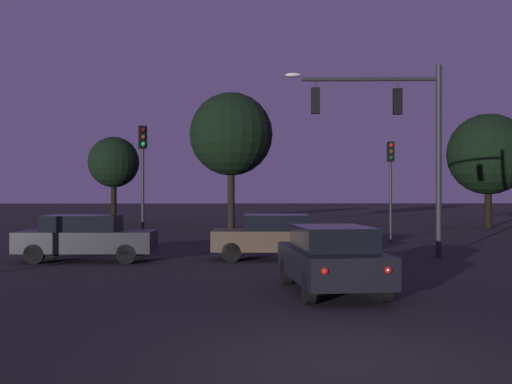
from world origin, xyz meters
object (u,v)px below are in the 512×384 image
traffic_light_corner_right (143,163)px  car_nearside_lane (332,258)px  tree_behind_sign (488,154)px  traffic_light_corner_left (391,171)px  traffic_signal_mast_arm (396,125)px  car_crossing_left (86,237)px  car_crossing_right (273,236)px  tree_left_far (231,134)px  tree_center_horizon (114,163)px

traffic_light_corner_right → car_nearside_lane: size_ratio=1.13×
tree_behind_sign → traffic_light_corner_left: bearing=-129.7°
traffic_signal_mast_arm → traffic_light_corner_left: size_ratio=1.47×
car_crossing_left → traffic_light_corner_right: bearing=72.9°
car_crossing_right → traffic_signal_mast_arm: bearing=6.3°
traffic_light_corner_right → tree_left_far: bearing=77.3°
car_nearside_lane → tree_behind_sign: bearing=61.1°
tree_center_horizon → car_crossing_left: bearing=-80.8°
car_crossing_left → tree_left_far: bearing=76.3°
traffic_light_corner_left → traffic_light_corner_right: size_ratio=0.93×
car_crossing_right → tree_center_horizon: (-9.58, 20.61, 3.43)m
traffic_signal_mast_arm → car_crossing_right: size_ratio=1.62×
traffic_light_corner_right → tree_center_horizon: tree_center_horizon is taller
tree_behind_sign → car_crossing_right: bearing=-129.7°
traffic_light_corner_left → tree_behind_sign: 13.59m
car_crossing_left → tree_center_horizon: tree_center_horizon is taller
traffic_light_corner_left → car_crossing_right: size_ratio=1.10×
traffic_light_corner_right → car_crossing_right: (4.96, -3.64, -2.65)m
car_crossing_right → tree_center_horizon: size_ratio=0.69×
car_crossing_right → tree_center_horizon: tree_center_horizon is taller
traffic_signal_mast_arm → car_crossing_left: (-10.50, -0.86, -3.80)m
traffic_light_corner_left → car_crossing_right: (-5.70, -6.90, -2.42)m
traffic_light_corner_right → car_crossing_right: 6.69m
car_crossing_right → tree_left_far: (-1.70, 18.11, 5.09)m
traffic_light_corner_right → car_nearside_lane: 12.37m
car_nearside_lane → tree_left_far: 25.65m
car_crossing_right → tree_behind_sign: tree_behind_sign is taller
traffic_light_corner_left → traffic_signal_mast_arm: bearing=-102.2°
traffic_light_corner_right → tree_behind_sign: tree_behind_sign is taller
tree_center_horizon → tree_behind_sign: bearing=-7.9°
car_crossing_left → tree_center_horizon: bearing=99.2°
traffic_signal_mast_arm → tree_center_horizon: size_ratio=1.12×
tree_behind_sign → tree_center_horizon: bearing=172.1°
car_crossing_left → tree_behind_sign: size_ratio=0.63×
car_crossing_right → tree_behind_sign: (14.34, 17.30, 3.81)m
traffic_light_corner_right → tree_center_horizon: size_ratio=0.82×
car_crossing_left → tree_left_far: tree_left_far is taller
car_nearside_lane → tree_center_horizon: bearing=111.0°
car_crossing_left → tree_behind_sign: bearing=40.7°
traffic_light_corner_left → tree_left_far: bearing=123.4°
traffic_light_corner_left → car_nearside_lane: 14.77m
traffic_light_corner_left → traffic_light_corner_right: 11.15m
traffic_light_corner_right → tree_left_far: tree_left_far is taller
traffic_light_corner_right → tree_behind_sign: size_ratio=0.69×
tree_behind_sign → traffic_light_corner_right: bearing=-144.7°
traffic_light_corner_right → car_crossing_left: 4.97m
traffic_light_corner_left → tree_behind_sign: size_ratio=0.64×
traffic_light_corner_left → tree_behind_sign: (8.64, 10.39, 1.39)m
car_crossing_right → tree_left_far: 18.89m
tree_left_far → tree_center_horizon: bearing=162.4°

